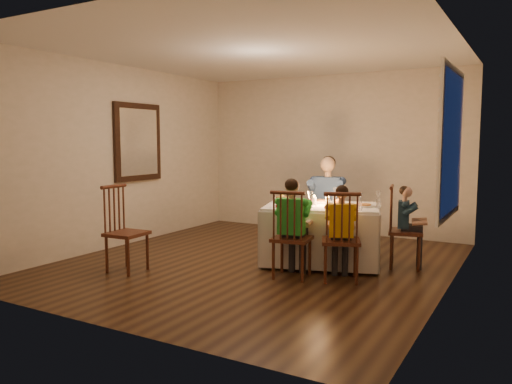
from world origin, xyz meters
The scene contains 26 objects.
ground centered at (0.00, 0.00, 0.00)m, with size 5.00×5.00×0.00m, color black.
wall_left centered at (-2.25, 0.00, 1.30)m, with size 0.02×5.00×2.60m, color beige.
wall_right centered at (2.25, 0.00, 1.30)m, with size 0.02×5.00×2.60m, color beige.
wall_back centered at (0.00, 2.50, 1.30)m, with size 4.50×0.02×2.60m, color beige.
ceiling centered at (0.00, 0.00, 2.60)m, with size 5.00×5.00×0.00m, color white.
dining_table centered at (0.69, 0.39, 0.52)m, with size 1.64×1.38×0.70m.
chair_adult centered at (0.48, 1.13, 0.00)m, with size 0.41×0.39×0.99m, color #36160E, non-canonical shape.
chair_near_left centered at (0.66, -0.38, 0.00)m, with size 0.41×0.39×0.99m, color #36160E, non-canonical shape.
chair_near_right centered at (1.18, -0.24, 0.00)m, with size 0.41×0.39×0.99m, color #36160E, non-canonical shape.
chair_end centered at (1.66, 0.68, 0.00)m, with size 0.41×0.39×0.99m, color #36160E, non-canonical shape.
chair_extra centered at (-1.13, -1.10, 0.00)m, with size 0.42×0.40×1.01m, color #36160E, non-canonical shape.
adult centered at (0.48, 1.13, 0.00)m, with size 0.49×0.45×1.31m, color navy, non-canonical shape.
child_green centered at (0.66, -0.38, 0.00)m, with size 0.38×0.35×1.11m, color green, non-canonical shape.
child_yellow centered at (1.18, -0.24, 0.00)m, with size 0.34×0.32×1.05m, color gold, non-canonical shape.
child_teal centered at (1.66, 0.68, 0.00)m, with size 0.31×0.28×0.99m, color #182C3C, non-canonical shape.
setting_adult centered at (0.59, 0.65, 0.74)m, with size 0.26×0.26×0.02m, color white.
setting_green centered at (0.51, 0.03, 0.74)m, with size 0.26×0.26×0.02m, color white.
setting_yellow centered at (1.06, 0.20, 0.74)m, with size 0.26×0.26×0.02m, color white.
setting_teal centered at (1.19, 0.52, 0.74)m, with size 0.26×0.26×0.02m, color white.
candle_left centered at (0.60, 0.36, 0.78)m, with size 0.06×0.06×0.10m, color white.
candle_right centered at (0.76, 0.41, 0.78)m, with size 0.06×0.06×0.10m, color white.
squash centered at (0.08, 0.51, 0.77)m, with size 0.09×0.09×0.09m, color yellow.
orange_fruit centered at (0.87, 0.50, 0.77)m, with size 0.08×0.08×0.08m, color orange.
serving_bowl centered at (0.12, 0.45, 0.76)m, with size 0.22×0.22×0.05m, color white.
wall_mirror centered at (-2.22, 0.30, 1.50)m, with size 0.06×0.95×1.15m.
window_blinds centered at (2.21, 0.10, 1.50)m, with size 0.07×1.34×1.54m.
Camera 1 is at (3.00, -5.33, 1.54)m, focal length 35.00 mm.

